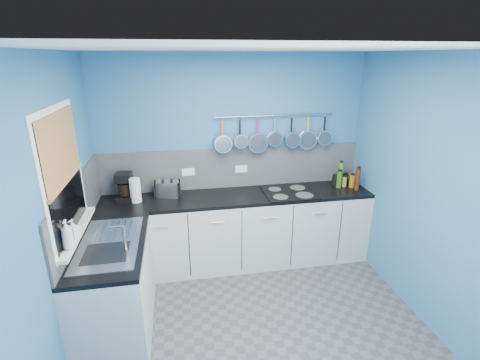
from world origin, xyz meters
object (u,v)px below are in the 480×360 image
object	(u,v)px
toaster	(168,189)
paper_towel	(135,190)
soap_bottle_b	(73,230)
canister	(175,192)
hob	(289,193)
soap_bottle_a	(67,235)
coffee_maker	(124,187)

from	to	relation	value
toaster	paper_towel	bearing A→B (deg)	-146.21
soap_bottle_b	paper_towel	world-z (taller)	soap_bottle_b
toaster	canister	distance (m)	0.10
paper_towel	hob	size ratio (longest dim) A/B	0.45
soap_bottle_a	soap_bottle_b	world-z (taller)	soap_bottle_a
coffee_maker	hob	xyz separation A→B (m)	(1.90, -0.14, -0.15)
toaster	hob	world-z (taller)	toaster
coffee_maker	paper_towel	bearing A→B (deg)	-22.61
soap_bottle_b	coffee_maker	size ratio (longest dim) A/B	0.54
canister	paper_towel	bearing A→B (deg)	-173.90
soap_bottle_a	canister	distance (m)	1.52
soap_bottle_b	toaster	xyz separation A→B (m)	(0.73, 1.18, -0.15)
soap_bottle_a	toaster	size ratio (longest dim) A/B	0.86
coffee_maker	toaster	size ratio (longest dim) A/B	1.14
toaster	hob	distance (m)	1.44
paper_towel	canister	distance (m)	0.44
soap_bottle_b	coffee_maker	world-z (taller)	soap_bottle_b
soap_bottle_a	toaster	distance (m)	1.53
soap_bottle_a	soap_bottle_b	xyz separation A→B (m)	(0.00, 0.15, -0.03)
toaster	canister	xyz separation A→B (m)	(0.08, -0.06, -0.02)
soap_bottle_a	paper_towel	distance (m)	1.29
hob	coffee_maker	bearing A→B (deg)	175.91
hob	soap_bottle_b	bearing A→B (deg)	-154.95
paper_towel	toaster	distance (m)	0.37
coffee_maker	toaster	world-z (taller)	coffee_maker
soap_bottle_a	coffee_maker	distance (m)	1.32
soap_bottle_a	canister	world-z (taller)	soap_bottle_a
soap_bottle_b	paper_towel	size ratio (longest dim) A/B	0.63
paper_towel	toaster	bearing A→B (deg)	16.71
coffee_maker	canister	bearing A→B (deg)	3.43
paper_towel	soap_bottle_b	bearing A→B (deg)	-109.27
canister	hob	size ratio (longest dim) A/B	0.22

